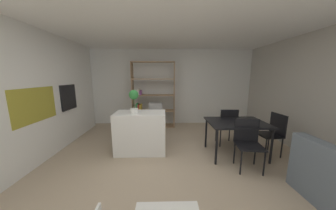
# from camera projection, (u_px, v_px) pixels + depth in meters

# --- Properties ---
(ground_plane) EXTENTS (8.46, 8.46, 0.00)m
(ground_plane) POSITION_uv_depth(u_px,v_px,m) (165.00, 168.00, 2.97)
(ground_plane) COLOR tan
(ceiling_slab) EXTENTS (6.16, 5.95, 0.06)m
(ceiling_slab) POSITION_uv_depth(u_px,v_px,m) (164.00, 16.00, 2.50)
(ceiling_slab) COLOR white
(ceiling_slab) RESTS_ON ground_plane
(back_partition) EXTENTS (6.16, 0.06, 2.59)m
(back_partition) POSITION_uv_depth(u_px,v_px,m) (164.00, 87.00, 5.64)
(back_partition) COLOR silver
(back_partition) RESTS_ON ground_plane
(tall_cabinet_run_left) EXTENTS (0.62, 5.36, 2.59)m
(tall_cabinet_run_left) POSITION_uv_depth(u_px,v_px,m) (3.00, 100.00, 2.68)
(tall_cabinet_run_left) COLOR white
(tall_cabinet_run_left) RESTS_ON ground_plane
(cabinet_niche_splashback) EXTENTS (0.01, 1.03, 0.64)m
(cabinet_niche_splashback) POSITION_uv_depth(u_px,v_px,m) (36.00, 105.00, 2.96)
(cabinet_niche_splashback) COLOR #9E932D
(cabinet_niche_splashback) RESTS_ON ground_plane
(built_in_oven) EXTENTS (0.06, 0.57, 0.61)m
(built_in_oven) POSITION_uv_depth(u_px,v_px,m) (69.00, 97.00, 3.96)
(built_in_oven) COLOR black
(built_in_oven) RESTS_ON ground_plane
(kitchen_island) EXTENTS (1.10, 0.61, 0.91)m
(kitchen_island) POSITION_uv_depth(u_px,v_px,m) (141.00, 132.00, 3.57)
(kitchen_island) COLOR white
(kitchen_island) RESTS_ON ground_plane
(potted_plant_on_island) EXTENTS (0.20, 0.20, 0.50)m
(potted_plant_on_island) POSITION_uv_depth(u_px,v_px,m) (134.00, 99.00, 3.37)
(potted_plant_on_island) COLOR white
(potted_plant_on_island) RESTS_ON kitchen_island
(open_bookshelf) EXTENTS (1.38, 0.37, 2.14)m
(open_bookshelf) POSITION_uv_depth(u_px,v_px,m) (152.00, 100.00, 5.31)
(open_bookshelf) COLOR #997551
(open_bookshelf) RESTS_ON ground_plane
(dining_table) EXTENTS (1.19, 0.89, 0.74)m
(dining_table) POSITION_uv_depth(u_px,v_px,m) (237.00, 125.00, 3.38)
(dining_table) COLOR black
(dining_table) RESTS_ON ground_plane
(dining_chair_near) EXTENTS (0.49, 0.47, 0.90)m
(dining_chair_near) POSITION_uv_depth(u_px,v_px,m) (248.00, 139.00, 2.94)
(dining_chair_near) COLOR black
(dining_chair_near) RESTS_ON ground_plane
(dining_chair_far) EXTENTS (0.42, 0.43, 0.92)m
(dining_chair_far) POSITION_uv_depth(u_px,v_px,m) (227.00, 124.00, 3.86)
(dining_chair_far) COLOR black
(dining_chair_far) RESTS_ON ground_plane
(dining_chair_window_side) EXTENTS (0.44, 0.46, 0.90)m
(dining_chair_window_side) POSITION_uv_depth(u_px,v_px,m) (273.00, 131.00, 3.43)
(dining_chair_window_side) COLOR black
(dining_chair_window_side) RESTS_ON ground_plane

